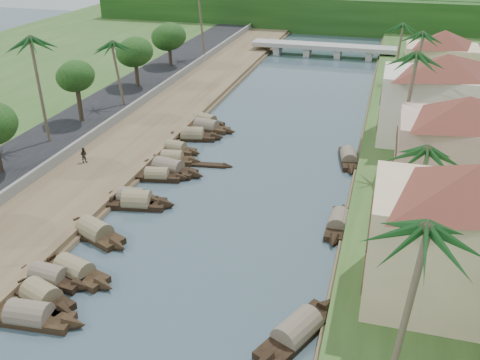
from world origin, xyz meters
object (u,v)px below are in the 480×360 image
(bridge, at_px, (323,48))
(sampan_0, at_px, (30,316))
(sampan_1, at_px, (42,297))
(building_near, at_px, (466,235))

(bridge, relative_size, sampan_0, 3.28)
(sampan_1, bearing_deg, building_near, 33.16)
(bridge, relative_size, sampan_1, 3.70)
(sampan_0, xyz_separation_m, sampan_1, (-0.46, 2.06, 0.00))
(sampan_0, distance_m, sampan_1, 2.11)
(bridge, height_order, building_near, building_near)
(bridge, distance_m, sampan_0, 83.03)
(bridge, xyz_separation_m, sampan_0, (-8.47, -82.59, -1.31))
(sampan_0, bearing_deg, sampan_1, 98.03)
(building_near, height_order, sampan_0, building_near)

